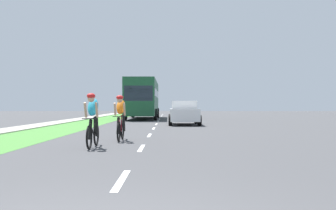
# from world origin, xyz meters

# --- Properties ---
(ground_plane) EXTENTS (120.00, 120.00, 0.00)m
(ground_plane) POSITION_xyz_m (0.00, 20.00, 0.00)
(ground_plane) COLOR #424244
(grass_verge) EXTENTS (2.86, 70.00, 0.01)m
(grass_verge) POSITION_xyz_m (-4.85, 20.00, 0.00)
(grass_verge) COLOR #478438
(grass_verge) RESTS_ON ground_plane
(sidewalk_concrete) EXTENTS (1.55, 70.00, 0.10)m
(sidewalk_concrete) POSITION_xyz_m (-7.06, 20.00, 0.00)
(sidewalk_concrete) COLOR #9E998E
(sidewalk_concrete) RESTS_ON ground_plane
(lane_markings_center) EXTENTS (0.12, 53.13, 0.01)m
(lane_markings_center) POSITION_xyz_m (0.00, 24.00, 0.00)
(lane_markings_center) COLOR white
(lane_markings_center) RESTS_ON ground_plane
(cyclist_lead) EXTENTS (0.42, 1.72, 1.58)m
(cyclist_lead) POSITION_xyz_m (-1.43, 7.81, 0.81)
(cyclist_lead) COLOR black
(cyclist_lead) RESTS_ON ground_plane
(cyclist_trailing) EXTENTS (0.42, 1.72, 1.58)m
(cyclist_trailing) POSITION_xyz_m (-0.89, 9.96, 0.81)
(cyclist_trailing) COLOR black
(cyclist_trailing) RESTS_ON ground_plane
(sedan_white) EXTENTS (1.98, 4.30, 1.52)m
(sedan_white) POSITION_xyz_m (1.79, 21.02, 0.77)
(sedan_white) COLOR silver
(sedan_white) RESTS_ON ground_plane
(bus_dark_green) EXTENTS (2.78, 11.60, 3.48)m
(bus_dark_green) POSITION_xyz_m (-1.54, 31.93, 1.98)
(bus_dark_green) COLOR #194C2D
(bus_dark_green) RESTS_ON ground_plane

